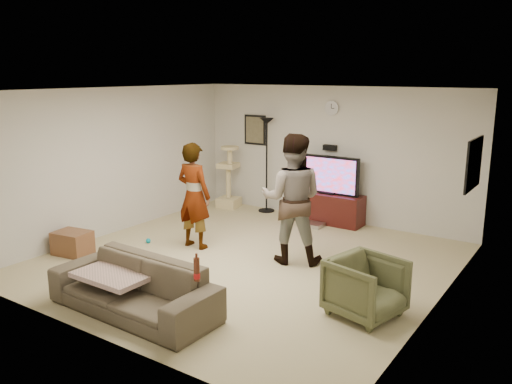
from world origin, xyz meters
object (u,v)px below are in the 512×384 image
Objects in this scene: side_table at (73,243)px; tv_stand at (328,208)px; cat_tree at (228,177)px; sofa at (133,287)px; tv at (329,175)px; floor_lamp at (267,166)px; person_right at (292,199)px; beer_bottle at (197,269)px; armchair at (366,287)px; person_left at (194,196)px.

tv_stand is at bearing 56.54° from side_table.
sofa is at bearing -66.03° from cat_tree.
tv_stand is at bearing 88.55° from sofa.
floor_lamp is (-1.38, 0.04, 0.03)m from tv.
person_right reaches higher than tv.
tv is at bearing 99.43° from beer_bottle.
tv is at bearing 0.00° from tv_stand.
floor_lamp is 4.85m from sofa.
beer_bottle is (0.77, -4.62, -0.16)m from tv.
armchair is at bearing 122.58° from person_right.
tv_stand reaches higher than side_table.
cat_tree is 5.39m from beer_bottle.
tv reaches higher than beer_bottle.
beer_bottle is (0.77, -4.62, 0.46)m from tv_stand.
armchair is (2.07, -3.20, 0.07)m from tv_stand.
tv is 0.91× the size of cat_tree.
tv is 4.67m from sofa.
person_left is (-1.14, -2.44, -0.06)m from tv.
tv_stand is 4.63m from sofa.
person_right reaches higher than sofa.
person_right is 3.45m from side_table.
beer_bottle reaches higher than side_table.
floor_lamp is 1.11× the size of person_left.
tv is at bearing 46.53° from armchair.
person_left is at bearing -115.13° from tv_stand.
tv is at bearing 88.55° from sofa.
tv is at bearing -1.87° from floor_lamp.
tv_stand is at bearing -101.63° from person_right.
tv_stand is 5.35× the size of beer_bottle.
tv_stand is 2.75m from person_left.
person_right is at bearing 70.13° from armchair.
person_left is 3.33m from armchair.
beer_bottle is 1.97m from armchair.
side_table is (-3.25, 0.87, -0.56)m from beer_bottle.
side_table is at bearing 110.67° from armchair.
floor_lamp reaches higher than armchair.
tv is 2.22m from cat_tree.
person_right is 2.50× the size of armchair.
person_left reaches higher than sofa.
armchair is (3.21, -0.76, -0.50)m from person_left.
tv_stand is 0.63× the size of sofa.
floor_lamp is 3.47× the size of side_table.
armchair is (4.27, -3.07, -0.30)m from cat_tree.
tv is 0.56× the size of sofa.
tv_stand is 2.48× the size of side_table.
person_right is 0.90× the size of sofa.
beer_bottle is at bearing -80.57° from tv_stand.
armchair reaches higher than sofa.
tv_stand is 1.03× the size of cat_tree.
person_left is at bearing 131.15° from beer_bottle.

